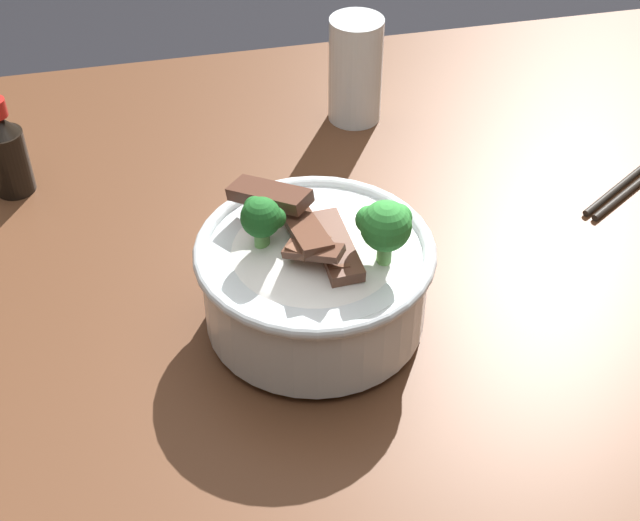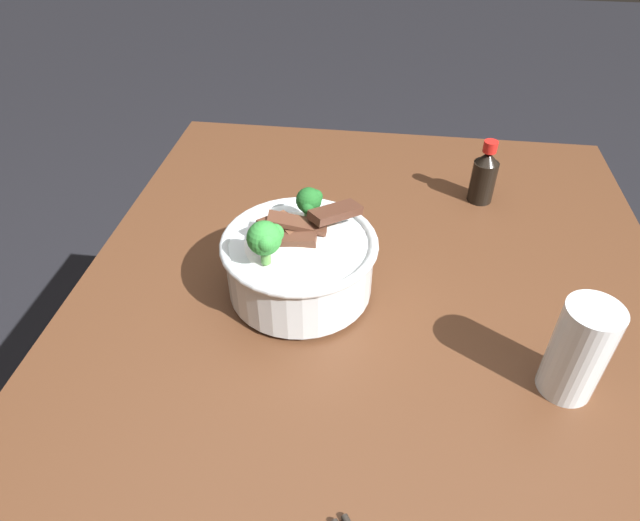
% 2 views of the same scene
% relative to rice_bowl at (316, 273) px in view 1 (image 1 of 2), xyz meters
% --- Properties ---
extents(dining_table, '(1.10, 0.82, 0.82)m').
position_rel_rice_bowl_xyz_m(dining_table, '(0.06, 0.10, -0.19)').
color(dining_table, '#56331E').
rests_on(dining_table, ground).
extents(rice_bowl, '(0.20, 0.20, 0.15)m').
position_rel_rice_bowl_xyz_m(rice_bowl, '(0.00, 0.00, 0.00)').
color(rice_bowl, silver).
rests_on(rice_bowl, dining_table).
extents(drinking_glass, '(0.06, 0.06, 0.12)m').
position_rel_rice_bowl_xyz_m(drinking_glass, '(0.12, 0.32, -0.01)').
color(drinking_glass, white).
rests_on(drinking_glass, dining_table).
extents(soy_sauce_bottle, '(0.04, 0.04, 0.11)m').
position_rel_rice_bowl_xyz_m(soy_sauce_bottle, '(-0.27, 0.26, -0.01)').
color(soy_sauce_bottle, black).
rests_on(soy_sauce_bottle, dining_table).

